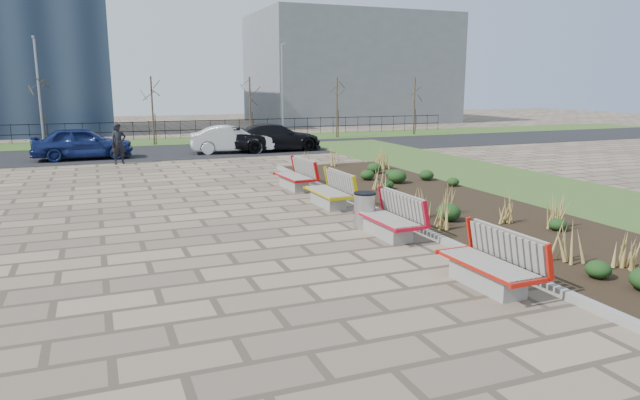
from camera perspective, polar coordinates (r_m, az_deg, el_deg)
name	(u,v)px	position (r m, az deg, el deg)	size (l,w,h in m)	color
ground	(304,285)	(10.43, -1.63, -8.54)	(120.00, 120.00, 0.00)	#826F59
planting_bed	(442,204)	(17.50, 12.15, -0.37)	(4.50, 18.00, 0.10)	black
planting_curb	(373,209)	(16.34, 5.33, -0.91)	(0.16, 18.00, 0.15)	gray
grass_verge_near	(565,194)	(20.49, 23.29, 0.57)	(5.00, 38.00, 0.04)	#33511E
grass_verge_far	(152,142)	(37.53, -16.45, 5.60)	(80.00, 5.00, 0.04)	#33511E
road	(163,152)	(31.60, -15.42, 4.61)	(80.00, 7.00, 0.02)	black
bench_a	(487,261)	(10.59, 16.40, -5.85)	(0.90, 2.10, 1.00)	red
bench_b	(387,216)	(13.62, 6.75, -1.62)	(0.90, 2.10, 1.00)	red
bench_c	(328,190)	(16.91, 0.79, 1.03)	(0.90, 2.10, 1.00)	gold
bench_d	(294,175)	(19.79, -2.64, 2.56)	(0.90, 2.10, 1.00)	red
litter_bin	(365,211)	(14.39, 4.47, -1.08)	(0.54, 0.54, 0.89)	#B2B2B7
pedestrian	(119,144)	(27.47, -19.50, 5.32)	(0.68, 0.44, 1.86)	black
car_blue	(82,143)	(29.84, -22.66, 5.29)	(1.85, 4.59, 1.57)	navy
car_silver	(232,139)	(30.54, -8.80, 6.02)	(1.50, 4.30, 1.42)	#BABEC3
car_black	(275,137)	(31.14, -4.49, 6.27)	(2.05, 5.04, 1.46)	black
tree_b	(42,112)	(35.85, -26.07, 7.90)	(1.40, 1.40, 4.00)	#4C3D2D
tree_c	(153,110)	(35.91, -16.40, 8.59)	(1.40, 1.40, 4.00)	#4C3D2D
tree_d	(250,109)	(36.95, -7.00, 9.04)	(1.40, 1.40, 4.00)	#4C3D2D
tree_e	(337,107)	(38.90, 1.69, 9.24)	(1.40, 1.40, 4.00)	#4C3D2D
tree_f	(414,106)	(41.63, 9.41, 9.24)	(1.40, 1.40, 4.00)	#4C3D2D
lamp_west	(39,94)	(35.32, -26.27, 9.47)	(0.24, 0.60, 6.00)	gray
lamp_east	(282,93)	(37.00, -3.79, 10.65)	(0.24, 0.60, 6.00)	gray
railing_fence	(149,130)	(38.97, -16.71, 6.70)	(44.00, 0.10, 1.20)	black
building_grey	(350,69)	(56.30, 3.01, 12.94)	(18.00, 12.00, 10.00)	slate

